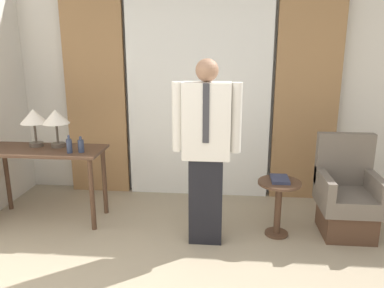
{
  "coord_description": "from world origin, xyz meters",
  "views": [
    {
      "loc": [
        0.34,
        -1.78,
        1.83
      ],
      "look_at": [
        0.05,
        1.34,
        1.0
      ],
      "focal_mm": 35.0,
      "sensor_mm": 36.0,
      "label": 1
    }
  ],
  "objects_px": {
    "bottle_near_edge": "(69,146)",
    "table_lamp_right": "(56,119)",
    "desk": "(44,160)",
    "table_lamp_left": "(34,118)",
    "bottle_by_lamp": "(81,146)",
    "book": "(280,179)",
    "side_table": "(278,199)",
    "person": "(206,147)",
    "armchair": "(347,199)"
  },
  "relations": [
    {
      "from": "bottle_by_lamp",
      "to": "book",
      "type": "height_order",
      "value": "bottle_by_lamp"
    },
    {
      "from": "bottle_by_lamp",
      "to": "side_table",
      "type": "distance_m",
      "value": 2.03
    },
    {
      "from": "bottle_by_lamp",
      "to": "armchair",
      "type": "bearing_deg",
      "value": 1.59
    },
    {
      "from": "desk",
      "to": "bottle_by_lamp",
      "type": "bearing_deg",
      "value": -10.95
    },
    {
      "from": "table_lamp_left",
      "to": "book",
      "type": "bearing_deg",
      "value": -4.57
    },
    {
      "from": "desk",
      "to": "armchair",
      "type": "xyz_separation_m",
      "value": [
        3.1,
        -0.01,
        -0.31
      ]
    },
    {
      "from": "armchair",
      "to": "table_lamp_left",
      "type": "bearing_deg",
      "value": 178.06
    },
    {
      "from": "book",
      "to": "desk",
      "type": "bearing_deg",
      "value": 177.48
    },
    {
      "from": "book",
      "to": "table_lamp_right",
      "type": "bearing_deg",
      "value": 174.96
    },
    {
      "from": "book",
      "to": "person",
      "type": "bearing_deg",
      "value": -162.89
    },
    {
      "from": "desk",
      "to": "table_lamp_left",
      "type": "distance_m",
      "value": 0.46
    },
    {
      "from": "desk",
      "to": "armchair",
      "type": "relative_size",
      "value": 1.28
    },
    {
      "from": "desk",
      "to": "table_lamp_left",
      "type": "bearing_deg",
      "value": 141.21
    },
    {
      "from": "table_lamp_left",
      "to": "desk",
      "type": "bearing_deg",
      "value": -38.79
    },
    {
      "from": "table_lamp_right",
      "to": "desk",
      "type": "bearing_deg",
      "value": -141.21
    },
    {
      "from": "armchair",
      "to": "side_table",
      "type": "xyz_separation_m",
      "value": [
        -0.68,
        -0.12,
        0.02
      ]
    },
    {
      "from": "bottle_near_edge",
      "to": "table_lamp_right",
      "type": "bearing_deg",
      "value": 135.03
    },
    {
      "from": "table_lamp_right",
      "to": "armchair",
      "type": "xyz_separation_m",
      "value": [
        2.98,
        -0.11,
        -0.74
      ]
    },
    {
      "from": "bottle_near_edge",
      "to": "side_table",
      "type": "height_order",
      "value": "bottle_near_edge"
    },
    {
      "from": "table_lamp_right",
      "to": "side_table",
      "type": "relative_size",
      "value": 0.71
    },
    {
      "from": "side_table",
      "to": "armchair",
      "type": "bearing_deg",
      "value": 10.09
    },
    {
      "from": "table_lamp_left",
      "to": "bottle_near_edge",
      "type": "xyz_separation_m",
      "value": [
        0.46,
        -0.22,
        -0.23
      ]
    },
    {
      "from": "person",
      "to": "side_table",
      "type": "bearing_deg",
      "value": 15.15
    },
    {
      "from": "side_table",
      "to": "bottle_near_edge",
      "type": "bearing_deg",
      "value": 179.66
    },
    {
      "from": "bottle_near_edge",
      "to": "book",
      "type": "bearing_deg",
      "value": 0.41
    },
    {
      "from": "bottle_by_lamp",
      "to": "side_table",
      "type": "bearing_deg",
      "value": -1.39
    },
    {
      "from": "bottle_by_lamp",
      "to": "book",
      "type": "relative_size",
      "value": 0.67
    },
    {
      "from": "armchair",
      "to": "side_table",
      "type": "relative_size",
      "value": 1.75
    },
    {
      "from": "table_lamp_right",
      "to": "side_table",
      "type": "height_order",
      "value": "table_lamp_right"
    },
    {
      "from": "desk",
      "to": "book",
      "type": "height_order",
      "value": "desk"
    },
    {
      "from": "table_lamp_left",
      "to": "armchair",
      "type": "height_order",
      "value": "table_lamp_left"
    },
    {
      "from": "table_lamp_right",
      "to": "bottle_by_lamp",
      "type": "relative_size",
      "value": 2.45
    },
    {
      "from": "desk",
      "to": "person",
      "type": "height_order",
      "value": "person"
    },
    {
      "from": "person",
      "to": "book",
      "type": "xyz_separation_m",
      "value": [
        0.71,
        0.22,
        -0.37
      ]
    },
    {
      "from": "table_lamp_right",
      "to": "bottle_near_edge",
      "type": "height_order",
      "value": "table_lamp_right"
    },
    {
      "from": "bottle_by_lamp",
      "to": "person",
      "type": "xyz_separation_m",
      "value": [
        1.27,
        -0.24,
        0.08
      ]
    },
    {
      "from": "desk",
      "to": "armchair",
      "type": "bearing_deg",
      "value": -0.23
    },
    {
      "from": "table_lamp_right",
      "to": "armchair",
      "type": "distance_m",
      "value": 3.07
    },
    {
      "from": "book",
      "to": "bottle_by_lamp",
      "type": "bearing_deg",
      "value": 179.41
    },
    {
      "from": "bottle_by_lamp",
      "to": "person",
      "type": "bearing_deg",
      "value": -10.57
    },
    {
      "from": "table_lamp_right",
      "to": "side_table",
      "type": "distance_m",
      "value": 2.42
    },
    {
      "from": "person",
      "to": "side_table",
      "type": "relative_size",
      "value": 3.07
    },
    {
      "from": "desk",
      "to": "book",
      "type": "relative_size",
      "value": 5.14
    },
    {
      "from": "table_lamp_left",
      "to": "side_table",
      "type": "relative_size",
      "value": 0.71
    },
    {
      "from": "person",
      "to": "armchair",
      "type": "height_order",
      "value": "person"
    },
    {
      "from": "desk",
      "to": "table_lamp_left",
      "type": "relative_size",
      "value": 3.13
    },
    {
      "from": "person",
      "to": "armchair",
      "type": "xyz_separation_m",
      "value": [
        1.38,
        0.31,
        -0.59
      ]
    },
    {
      "from": "table_lamp_left",
      "to": "armchair",
      "type": "distance_m",
      "value": 3.31
    },
    {
      "from": "bottle_by_lamp",
      "to": "book",
      "type": "xyz_separation_m",
      "value": [
        1.98,
        -0.02,
        -0.28
      ]
    },
    {
      "from": "armchair",
      "to": "book",
      "type": "distance_m",
      "value": 0.72
    }
  ]
}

